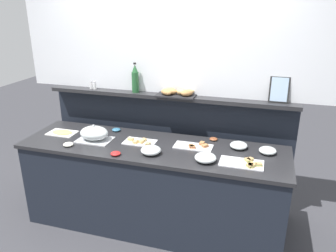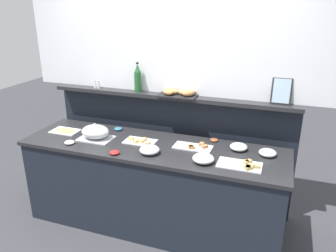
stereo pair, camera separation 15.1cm
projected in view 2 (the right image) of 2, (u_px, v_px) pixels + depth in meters
ground_plane at (172, 194)px, 4.04m from camera, size 12.00×12.00×0.00m
buffet_counter at (153, 186)px, 3.35m from camera, size 2.58×0.74×0.90m
back_ledge_unit at (170, 145)px, 3.76m from camera, size 2.68×0.22×1.28m
upper_wall_panel at (172, 29)px, 3.33m from camera, size 3.28×0.08×1.32m
sandwich_platter_rear at (140, 141)px, 3.26m from camera, size 0.31×0.19×0.04m
sandwich_platter_side at (243, 165)px, 2.79m from camera, size 0.37×0.20×0.04m
sandwich_platter_front at (194, 147)px, 3.14m from camera, size 0.37×0.17×0.04m
cold_cuts_platter at (65, 131)px, 3.54m from camera, size 0.29×0.19×0.02m
serving_cloche at (95, 132)px, 3.32m from camera, size 0.34×0.24×0.17m
glass_bowl_large at (203, 159)px, 2.85m from camera, size 0.19×0.19×0.08m
glass_bowl_medium at (268, 153)px, 2.97m from camera, size 0.16×0.16×0.06m
glass_bowl_small at (150, 150)px, 3.01m from camera, size 0.18×0.18×0.07m
glass_bowl_extra at (239, 147)px, 3.09m from camera, size 0.16×0.16×0.07m
condiment_bowl_red at (214, 140)px, 3.29m from camera, size 0.08×0.08×0.03m
condiment_bowl_teal at (69, 142)px, 3.22m from camera, size 0.10×0.10×0.03m
condiment_bowl_cream at (115, 152)px, 3.01m from camera, size 0.09×0.09×0.03m
condiment_bowl_dark at (118, 129)px, 3.57m from camera, size 0.09×0.09×0.03m
wine_bottle_green at (138, 79)px, 3.54m from camera, size 0.08×0.08×0.32m
salt_shaker at (95, 84)px, 3.74m from camera, size 0.03×0.03×0.09m
pepper_shaker at (98, 84)px, 3.72m from camera, size 0.03×0.03×0.09m
bread_basket at (179, 92)px, 3.42m from camera, size 0.40×0.28×0.08m
framed_picture at (282, 91)px, 3.12m from camera, size 0.19×0.07×0.26m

